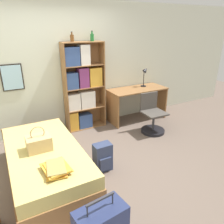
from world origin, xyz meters
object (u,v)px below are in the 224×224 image
at_px(bottle_brown, 92,37).
at_px(handbag, 39,143).
at_px(desk_chair, 152,120).
at_px(backpack, 103,157).
at_px(desk_lamp, 145,73).
at_px(book_stack_on_bed, 56,169).
at_px(desk, 137,98).
at_px(bottle_green, 72,38).
at_px(bookcase, 81,88).
at_px(bed, 45,162).

bearing_deg(bottle_brown, handbag, -137.19).
bearing_deg(handbag, desk_chair, 11.07).
distance_m(handbag, backpack, 0.98).
bearing_deg(desk_lamp, bottle_brown, 177.82).
relative_size(book_stack_on_bed, desk_lamp, 0.84).
relative_size(desk, desk_chair, 1.67).
relative_size(bottle_green, desk, 0.13).
height_order(desk_lamp, backpack, desk_lamp).
bearing_deg(handbag, bottle_brown, 42.81).
bearing_deg(book_stack_on_bed, bookcase, 60.82).
relative_size(desk_lamp, backpack, 1.03).
xyz_separation_m(bottle_brown, desk, (1.04, -0.16, -1.37)).
relative_size(bottle_green, backpack, 0.41).
bearing_deg(book_stack_on_bed, bottle_brown, 54.98).
distance_m(book_stack_on_bed, bottle_brown, 2.75).
relative_size(book_stack_on_bed, bottle_brown, 1.99).
height_order(bed, desk_lamp, desk_lamp).
relative_size(bed, bookcase, 1.07).
bearing_deg(backpack, desk, 41.48).
distance_m(book_stack_on_bed, desk, 3.01).
bearing_deg(desk_chair, desk_lamp, 66.02).
bearing_deg(backpack, bookcase, 79.33).
distance_m(book_stack_on_bed, backpack, 0.93).
distance_m(bookcase, bottle_brown, 1.03).
height_order(bed, bottle_brown, bottle_brown).
xyz_separation_m(desk, backpack, (-1.61, -1.43, -0.32)).
height_order(bookcase, desk_lamp, bookcase).
distance_m(desk_lamp, desk_chair, 1.21).
relative_size(bottle_brown, desk_chair, 0.24).
relative_size(handbag, book_stack_on_bed, 0.92).
bearing_deg(bottle_brown, bookcase, 179.15).
distance_m(bed, bottle_brown, 2.54).
height_order(bed, bottle_green, bottle_green).
xyz_separation_m(bed, desk_chair, (2.33, 0.45, 0.01)).
bearing_deg(desk_chair, bottle_green, 146.02).
bearing_deg(bed, handbag, -164.84).
bearing_deg(bed, bottle_brown, 43.61).
bearing_deg(desk_chair, backpack, -154.94).
relative_size(bed, desk_chair, 2.40).
xyz_separation_m(book_stack_on_bed, desk, (2.41, 1.80, 0.01)).
bearing_deg(desk_lamp, desk, -158.61).
relative_size(bottle_green, desk_lamp, 0.39).
height_order(handbag, book_stack_on_bed, handbag).
distance_m(desk, backpack, 2.17).
xyz_separation_m(bottle_green, bottle_brown, (0.40, -0.03, 0.01)).
distance_m(book_stack_on_bed, desk_chair, 2.57).
bearing_deg(bottle_green, book_stack_on_bed, -115.97).
xyz_separation_m(bottle_green, desk_chair, (1.34, -0.90, -1.64)).
relative_size(handbag, bottle_brown, 1.83).
distance_m(bottle_brown, desk_chair, 2.09).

